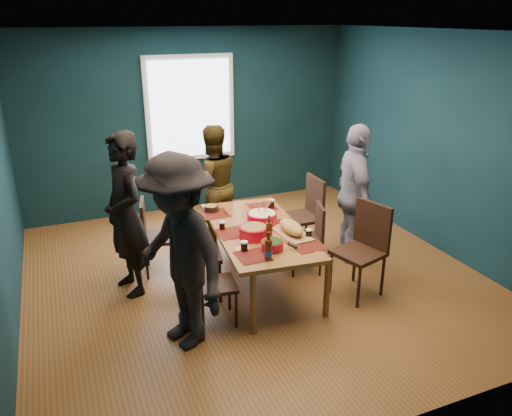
{
  "coord_description": "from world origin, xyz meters",
  "views": [
    {
      "loc": [
        -1.94,
        -4.77,
        2.85
      ],
      "look_at": [
        -0.06,
        -0.24,
        0.95
      ],
      "focal_mm": 35.0,
      "sensor_mm": 36.0,
      "label": 1
    }
  ],
  "objects_px": {
    "chair_left_far": "(153,231)",
    "chair_left_mid": "(189,247)",
    "chair_right_mid": "(312,233)",
    "bowl_herbs": "(272,245)",
    "cutting_board": "(291,229)",
    "bowl_salad": "(254,232)",
    "person_back": "(212,185)",
    "person_near_left": "(179,253)",
    "person_right": "(354,195)",
    "chair_right_far": "(307,209)",
    "chair_right_near": "(365,242)",
    "person_far_left": "(126,215)",
    "bowl_dumpling": "(262,218)",
    "chair_left_near": "(208,278)",
    "dining_table": "(258,234)"
  },
  "relations": [
    {
      "from": "chair_left_far",
      "to": "chair_left_mid",
      "type": "xyz_separation_m",
      "value": [
        0.24,
        -0.69,
        0.06
      ]
    },
    {
      "from": "chair_right_mid",
      "to": "bowl_herbs",
      "type": "distance_m",
      "value": 1.04
    },
    {
      "from": "cutting_board",
      "to": "bowl_salad",
      "type": "bearing_deg",
      "value": 166.31
    },
    {
      "from": "person_back",
      "to": "person_near_left",
      "type": "distance_m",
      "value": 2.25
    },
    {
      "from": "person_right",
      "to": "person_near_left",
      "type": "bearing_deg",
      "value": 125.97
    },
    {
      "from": "chair_right_mid",
      "to": "person_near_left",
      "type": "xyz_separation_m",
      "value": [
        -1.76,
        -0.78,
        0.43
      ]
    },
    {
      "from": "chair_left_mid",
      "to": "chair_right_far",
      "type": "xyz_separation_m",
      "value": [
        1.67,
        0.51,
        -0.02
      ]
    },
    {
      "from": "chair_right_near",
      "to": "person_back",
      "type": "xyz_separation_m",
      "value": [
        -1.09,
        1.9,
        0.2
      ]
    },
    {
      "from": "person_far_left",
      "to": "person_near_left",
      "type": "height_order",
      "value": "person_near_left"
    },
    {
      "from": "chair_left_far",
      "to": "bowl_herbs",
      "type": "relative_size",
      "value": 4.06
    },
    {
      "from": "chair_right_near",
      "to": "person_far_left",
      "type": "xyz_separation_m",
      "value": [
        -2.33,
        0.99,
        0.3
      ]
    },
    {
      "from": "chair_left_far",
      "to": "person_right",
      "type": "height_order",
      "value": "person_right"
    },
    {
      "from": "person_back",
      "to": "bowl_dumpling",
      "type": "distance_m",
      "value": 1.26
    },
    {
      "from": "chair_left_near",
      "to": "bowl_herbs",
      "type": "xyz_separation_m",
      "value": [
        0.66,
        -0.04,
        0.25
      ]
    },
    {
      "from": "chair_left_near",
      "to": "person_far_left",
      "type": "xyz_separation_m",
      "value": [
        -0.59,
        0.93,
        0.4
      ]
    },
    {
      "from": "person_right",
      "to": "bowl_herbs",
      "type": "xyz_separation_m",
      "value": [
        -1.38,
        -0.69,
        -0.11
      ]
    },
    {
      "from": "person_right",
      "to": "bowl_salad",
      "type": "bearing_deg",
      "value": 119.91
    },
    {
      "from": "chair_right_near",
      "to": "person_near_left",
      "type": "distance_m",
      "value": 2.07
    },
    {
      "from": "bowl_herbs",
      "to": "person_right",
      "type": "bearing_deg",
      "value": 26.39
    },
    {
      "from": "person_far_left",
      "to": "chair_left_mid",
      "type": "bearing_deg",
      "value": 43.28
    },
    {
      "from": "chair_right_near",
      "to": "chair_right_mid",
      "type": "bearing_deg",
      "value": 96.94
    },
    {
      "from": "chair_right_near",
      "to": "person_back",
      "type": "distance_m",
      "value": 2.2
    },
    {
      "from": "bowl_dumpling",
      "to": "chair_left_near",
      "type": "bearing_deg",
      "value": -144.3
    },
    {
      "from": "chair_right_mid",
      "to": "bowl_herbs",
      "type": "height_order",
      "value": "chair_right_mid"
    },
    {
      "from": "dining_table",
      "to": "person_near_left",
      "type": "height_order",
      "value": "person_near_left"
    },
    {
      "from": "person_back",
      "to": "bowl_dumpling",
      "type": "bearing_deg",
      "value": 95.55
    },
    {
      "from": "chair_right_near",
      "to": "bowl_dumpling",
      "type": "height_order",
      "value": "chair_right_near"
    },
    {
      "from": "chair_right_far",
      "to": "bowl_dumpling",
      "type": "bearing_deg",
      "value": -149.46
    },
    {
      "from": "chair_left_near",
      "to": "chair_right_near",
      "type": "bearing_deg",
      "value": 5.5
    },
    {
      "from": "cutting_board",
      "to": "chair_right_near",
      "type": "bearing_deg",
      "value": -24.47
    },
    {
      "from": "chair_right_far",
      "to": "bowl_salad",
      "type": "bearing_deg",
      "value": -143.08
    },
    {
      "from": "chair_left_far",
      "to": "chair_left_near",
      "type": "xyz_separation_m",
      "value": [
        0.27,
        -1.24,
        -0.03
      ]
    },
    {
      "from": "chair_left_near",
      "to": "person_far_left",
      "type": "relative_size",
      "value": 0.47
    },
    {
      "from": "person_back",
      "to": "bowl_herbs",
      "type": "xyz_separation_m",
      "value": [
        0.01,
        -1.87,
        -0.05
      ]
    },
    {
      "from": "chair_left_far",
      "to": "bowl_dumpling",
      "type": "bearing_deg",
      "value": -19.0
    },
    {
      "from": "chair_right_far",
      "to": "bowl_salad",
      "type": "distance_m",
      "value": 1.31
    },
    {
      "from": "dining_table",
      "to": "person_far_left",
      "type": "xyz_separation_m",
      "value": [
        -1.33,
        0.44,
        0.27
      ]
    },
    {
      "from": "chair_left_mid",
      "to": "person_far_left",
      "type": "distance_m",
      "value": 0.75
    },
    {
      "from": "person_back",
      "to": "bowl_herbs",
      "type": "relative_size",
      "value": 7.13
    },
    {
      "from": "bowl_herbs",
      "to": "cutting_board",
      "type": "relative_size",
      "value": 0.34
    },
    {
      "from": "chair_right_far",
      "to": "bowl_herbs",
      "type": "height_order",
      "value": "chair_right_far"
    },
    {
      "from": "bowl_salad",
      "to": "bowl_dumpling",
      "type": "distance_m",
      "value": 0.36
    },
    {
      "from": "chair_left_mid",
      "to": "chair_right_far",
      "type": "bearing_deg",
      "value": 28.23
    },
    {
      "from": "bowl_herbs",
      "to": "person_back",
      "type": "bearing_deg",
      "value": 90.45
    },
    {
      "from": "bowl_herbs",
      "to": "dining_table",
      "type": "bearing_deg",
      "value": 82.44
    },
    {
      "from": "person_back",
      "to": "person_right",
      "type": "relative_size",
      "value": 0.93
    },
    {
      "from": "person_back",
      "to": "bowl_herbs",
      "type": "bearing_deg",
      "value": 88.23
    },
    {
      "from": "chair_right_near",
      "to": "person_far_left",
      "type": "bearing_deg",
      "value": 140.31
    },
    {
      "from": "cutting_board",
      "to": "person_far_left",
      "type": "bearing_deg",
      "value": 153.1
    },
    {
      "from": "person_far_left",
      "to": "bowl_salad",
      "type": "relative_size",
      "value": 5.87
    }
  ]
}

